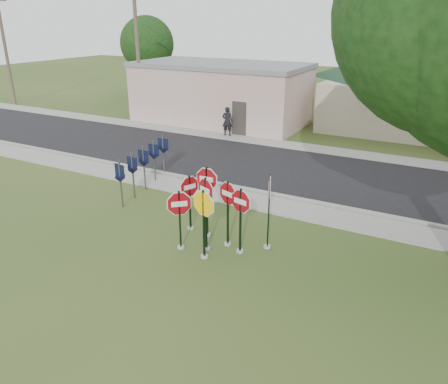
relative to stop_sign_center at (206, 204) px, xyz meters
The scene contains 20 objects.
ground 1.99m from the stop_sign_center, 77.20° to the right, with size 120.00×120.00×0.00m, color #314C1C.
sidewalk_near 4.66m from the stop_sign_center, 86.66° to the left, with size 60.00×1.60×0.06m, color gray.
road 9.02m from the stop_sign_center, 88.35° to the left, with size 60.00×7.00×0.04m, color black.
sidewalk_far 13.27m from the stop_sign_center, 88.89° to the left, with size 60.00×1.60×0.06m, color gray.
curb 5.60m from the stop_sign_center, 87.28° to the left, with size 60.00×0.20×0.14m, color gray.
stop_sign_center is the anchor object (origin of this frame).
stop_sign_yellow 0.54m from the stop_sign_center, 66.98° to the right, with size 1.13×0.24×2.44m.
stop_sign_left 0.92m from the stop_sign_center, 157.19° to the right, with size 0.84×0.75×2.17m.
stop_sign_right 1.13m from the stop_sign_center, 19.13° to the left, with size 1.04×0.28×2.34m.
stop_sign_back_right 0.78m from the stop_sign_center, 52.19° to the left, with size 1.00×0.36×2.40m.
stop_sign_back_left 0.98m from the stop_sign_center, 118.48° to the left, with size 1.07×0.24×2.66m.
stop_sign_far_right 2.03m from the stop_sign_center, 31.67° to the left, with size 0.41×0.97×2.72m.
stop_sign_far_left 1.66m from the stop_sign_center, 141.24° to the left, with size 0.42×0.97×2.17m.
route_sign_row 6.17m from the stop_sign_center, 146.74° to the left, with size 1.43×4.63×2.00m.
building_stucco 19.01m from the stop_sign_center, 117.39° to the left, with size 12.20×6.20×4.20m.
building_house 21.09m from the stop_sign_center, 83.82° to the left, with size 11.60×11.60×6.20m.
utility_pole_near 19.95m from the stop_sign_center, 134.32° to the left, with size 2.20×0.26×9.50m.
utility_pole_far 31.26m from the stop_sign_center, 153.10° to the left, with size 2.20×0.26×9.00m.
bg_tree_left 30.39m from the stop_sign_center, 130.80° to the left, with size 4.90×4.90×7.35m.
pedestrian 14.84m from the stop_sign_center, 115.36° to the left, with size 0.67×0.44×1.84m, color black.
Camera 1 is at (6.30, -9.78, 7.15)m, focal length 35.00 mm.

